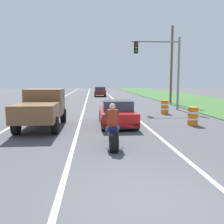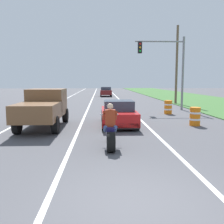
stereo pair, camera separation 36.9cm
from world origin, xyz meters
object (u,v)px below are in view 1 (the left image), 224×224
at_px(motorcycle_with_rider, 112,132).
at_px(traffic_light_mast_near, 164,62).
at_px(distant_car_far_ahead, 100,91).
at_px(pickup_truck_left_lane_brown, 42,107).
at_px(construction_barrel_nearest, 193,116).
at_px(sports_car_red, 117,114).
at_px(construction_barrel_mid, 165,107).

height_order(motorcycle_with_rider, traffic_light_mast_near, traffic_light_mast_near).
xyz_separation_m(motorcycle_with_rider, distant_car_far_ahead, (0.54, 31.01, 0.18)).
distance_m(pickup_truck_left_lane_brown, distant_car_far_ahead, 27.09).
relative_size(pickup_truck_left_lane_brown, construction_barrel_nearest, 4.80).
bearing_deg(pickup_truck_left_lane_brown, distant_car_far_ahead, 81.87).
height_order(sports_car_red, traffic_light_mast_near, traffic_light_mast_near).
relative_size(sports_car_red, construction_barrel_mid, 4.30).
distance_m(sports_car_red, construction_barrel_mid, 6.03).
bearing_deg(sports_car_red, pickup_truck_left_lane_brown, -172.09).
bearing_deg(pickup_truck_left_lane_brown, traffic_light_mast_near, 41.64).
relative_size(construction_barrel_nearest, distant_car_far_ahead, 0.25).
bearing_deg(distant_car_far_ahead, construction_barrel_mid, -79.35).
height_order(sports_car_red, pickup_truck_left_lane_brown, pickup_truck_left_lane_brown).
distance_m(pickup_truck_left_lane_brown, construction_barrel_nearest, 8.10).
xyz_separation_m(construction_barrel_nearest, construction_barrel_mid, (-0.15, 4.89, 0.00)).
height_order(sports_car_red, construction_barrel_nearest, sports_car_red).
xyz_separation_m(construction_barrel_mid, distant_car_far_ahead, (-4.09, 21.76, 0.27)).
bearing_deg(construction_barrel_mid, traffic_light_mast_near, 76.18).
xyz_separation_m(traffic_light_mast_near, distant_car_far_ahead, (-4.72, 19.21, -3.19)).
distance_m(motorcycle_with_rider, construction_barrel_mid, 10.35).
distance_m(construction_barrel_mid, distant_car_far_ahead, 22.14).
height_order(construction_barrel_mid, distant_car_far_ahead, distant_car_far_ahead).
distance_m(construction_barrel_nearest, distant_car_far_ahead, 26.99).
bearing_deg(construction_barrel_mid, construction_barrel_nearest, -88.25).
distance_m(pickup_truck_left_lane_brown, construction_barrel_mid, 9.42).
xyz_separation_m(motorcycle_with_rider, construction_barrel_nearest, (4.78, 4.36, -0.09)).
height_order(pickup_truck_left_lane_brown, traffic_light_mast_near, traffic_light_mast_near).
bearing_deg(motorcycle_with_rider, distant_car_far_ahead, 89.00).
relative_size(construction_barrel_mid, distant_car_far_ahead, 0.25).
height_order(sports_car_red, distant_car_far_ahead, distant_car_far_ahead).
xyz_separation_m(traffic_light_mast_near, construction_barrel_nearest, (-0.48, -7.44, -3.46)).
bearing_deg(distant_car_far_ahead, sports_car_red, -89.79).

